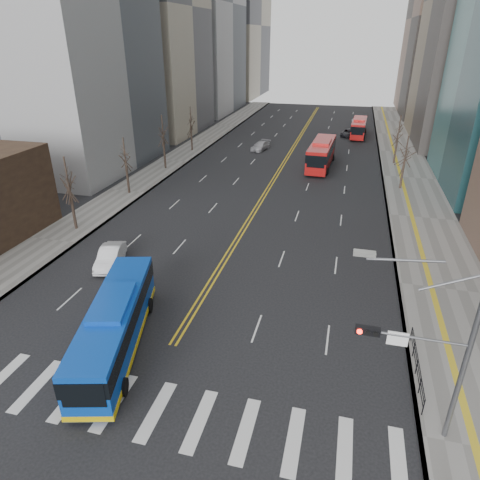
{
  "coord_description": "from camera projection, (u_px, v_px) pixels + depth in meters",
  "views": [
    {
      "loc": [
        9.33,
        -14.36,
        17.39
      ],
      "look_at": [
        2.33,
        12.79,
        3.93
      ],
      "focal_mm": 32.0,
      "sensor_mm": 36.0,
      "label": 1
    }
  ],
  "objects": [
    {
      "name": "ground",
      "position": [
        135.0,
        407.0,
        22.16
      ],
      "size": [
        220.0,
        220.0,
        0.0
      ],
      "primitive_type": "plane",
      "color": "black"
    },
    {
      "name": "red_bus_far",
      "position": [
        359.0,
        126.0,
        80.4
      ],
      "size": [
        3.07,
        10.73,
        3.39
      ],
      "color": "#AF1312",
      "rests_on": "ground"
    },
    {
      "name": "blue_bus",
      "position": [
        115.0,
        323.0,
        25.57
      ],
      "size": [
        5.57,
        12.18,
        3.48
      ],
      "color": "#0C41B4",
      "rests_on": "ground"
    },
    {
      "name": "sidewalk_right",
      "position": [
        409.0,
        178.0,
        57.48
      ],
      "size": [
        7.0,
        130.0,
        0.15
      ],
      "primitive_type": "cube",
      "color": "slate",
      "rests_on": "ground"
    },
    {
      "name": "car_white",
      "position": [
        110.0,
        257.0,
        35.51
      ],
      "size": [
        2.78,
        4.97,
        1.55
      ],
      "primitive_type": "imported",
      "rotation": [
        0.0,
        0.0,
        0.26
      ],
      "color": "white",
      "rests_on": "ground"
    },
    {
      "name": "car_dark_far",
      "position": [
        348.0,
        133.0,
        81.15
      ],
      "size": [
        3.03,
        5.08,
        1.32
      ],
      "primitive_type": "imported",
      "rotation": [
        0.0,
        0.0,
        -0.19
      ],
      "color": "black",
      "rests_on": "ground"
    },
    {
      "name": "signal_mast",
      "position": [
        431.0,
        352.0,
        18.71
      ],
      "size": [
        5.37,
        0.37,
        9.39
      ],
      "color": "slate",
      "rests_on": "ground"
    },
    {
      "name": "sidewalk_left",
      "position": [
        173.0,
        161.0,
        65.12
      ],
      "size": [
        5.0,
        130.0,
        0.15
      ],
      "primitive_type": "cube",
      "color": "slate",
      "rests_on": "ground"
    },
    {
      "name": "centerline",
      "position": [
        290.0,
        152.0,
        70.17
      ],
      "size": [
        0.55,
        100.0,
        0.01
      ],
      "color": "gold",
      "rests_on": "ground"
    },
    {
      "name": "street_trees",
      "position": [
        209.0,
        149.0,
        51.83
      ],
      "size": [
        35.2,
        47.2,
        7.6
      ],
      "color": "black",
      "rests_on": "ground"
    },
    {
      "name": "red_bus_near",
      "position": [
        321.0,
        152.0,
        61.68
      ],
      "size": [
        3.46,
        12.34,
        3.85
      ],
      "color": "#AF1312",
      "rests_on": "ground"
    },
    {
      "name": "pedestrian_railing",
      "position": [
        417.0,
        364.0,
        23.83
      ],
      "size": [
        0.06,
        6.06,
        1.02
      ],
      "color": "black",
      "rests_on": "sidewalk_right"
    },
    {
      "name": "car_silver",
      "position": [
        261.0,
        146.0,
        71.41
      ],
      "size": [
        2.97,
        5.08,
        1.38
      ],
      "primitive_type": "imported",
      "rotation": [
        0.0,
        0.0,
        -0.23
      ],
      "color": "#A8A8AD",
      "rests_on": "ground"
    },
    {
      "name": "crosswalk",
      "position": [
        135.0,
        407.0,
        22.16
      ],
      "size": [
        26.7,
        4.0,
        0.01
      ],
      "color": "silver",
      "rests_on": "ground"
    },
    {
      "name": "car_dark_mid",
      "position": [
        318.0,
        168.0,
        59.45
      ],
      "size": [
        2.78,
        4.78,
        1.53
      ],
      "primitive_type": "imported",
      "rotation": [
        0.0,
        0.0,
        0.23
      ],
      "color": "black",
      "rests_on": "ground"
    }
  ]
}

